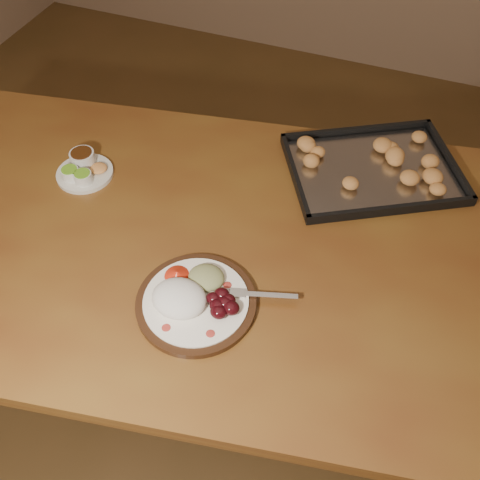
% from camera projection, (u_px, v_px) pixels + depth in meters
% --- Properties ---
extents(ground, '(4.00, 4.00, 0.00)m').
position_uv_depth(ground, '(219.00, 354.00, 1.88)').
color(ground, brown).
rests_on(ground, ground).
extents(dining_table, '(1.63, 1.14, 0.75)m').
position_uv_depth(dining_table, '(209.00, 264.00, 1.31)').
color(dining_table, brown).
rests_on(dining_table, ground).
extents(dinner_plate, '(0.32, 0.25, 0.06)m').
position_uv_depth(dinner_plate, '(194.00, 299.00, 1.11)').
color(dinner_plate, black).
rests_on(dinner_plate, dining_table).
extents(condiment_saucer, '(0.14, 0.14, 0.05)m').
position_uv_depth(condiment_saucer, '(83.00, 169.00, 1.36)').
color(condiment_saucer, silver).
rests_on(condiment_saucer, dining_table).
extents(baking_tray, '(0.52, 0.48, 0.04)m').
position_uv_depth(baking_tray, '(373.00, 168.00, 1.37)').
color(baking_tray, black).
rests_on(baking_tray, dining_table).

